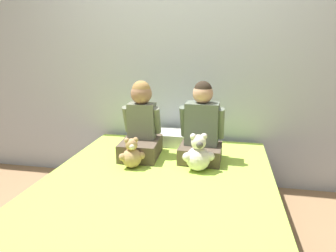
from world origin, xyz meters
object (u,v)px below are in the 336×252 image
(child_on_right, at_px, (202,128))
(pillow_at_headboard, at_px, (177,138))
(child_on_left, at_px, (141,127))
(bed, at_px, (156,214))
(teddy_bear_held_by_right_child, at_px, (198,155))
(teddy_bear_held_by_left_child, at_px, (132,155))

(child_on_right, distance_m, pillow_at_headboard, 0.47)
(child_on_left, bearing_deg, bed, -66.87)
(bed, distance_m, child_on_right, 0.73)
(teddy_bear_held_by_right_child, bearing_deg, child_on_left, 139.30)
(pillow_at_headboard, bearing_deg, child_on_left, -124.75)
(child_on_right, xyz_separation_m, teddy_bear_held_by_right_child, (-0.00, -0.22, -0.14))
(child_on_right, bearing_deg, bed, -115.24)
(teddy_bear_held_by_right_child, height_order, pillow_at_headboard, teddy_bear_held_by_right_child)
(bed, relative_size, teddy_bear_held_by_left_child, 8.72)
(pillow_at_headboard, bearing_deg, bed, -90.00)
(teddy_bear_held_by_right_child, bearing_deg, teddy_bear_held_by_left_child, 169.18)
(teddy_bear_held_by_left_child, bearing_deg, teddy_bear_held_by_right_child, -18.36)
(teddy_bear_held_by_right_child, bearing_deg, child_on_right, 73.96)
(child_on_left, height_order, teddy_bear_held_by_right_child, child_on_left)
(bed, height_order, pillow_at_headboard, pillow_at_headboard)
(bed, height_order, teddy_bear_held_by_right_child, teddy_bear_held_by_right_child)
(child_on_left, distance_m, child_on_right, 0.49)
(child_on_left, xyz_separation_m, child_on_right, (0.49, -0.00, 0.01))
(child_on_left, distance_m, pillow_at_headboard, 0.45)
(bed, distance_m, pillow_at_headboard, 0.88)
(pillow_at_headboard, bearing_deg, child_on_right, -54.00)
(child_on_left, height_order, child_on_right, child_on_right)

